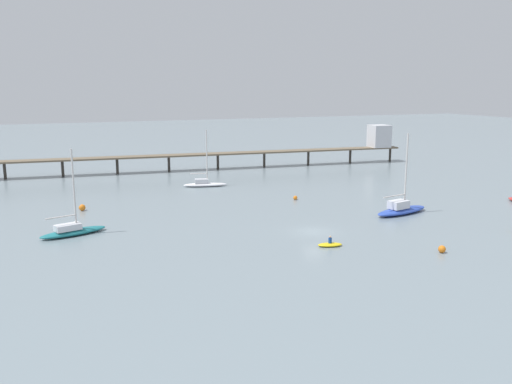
# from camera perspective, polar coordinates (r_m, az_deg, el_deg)

# --- Properties ---
(ground_plane) EXTENTS (400.00, 400.00, 0.00)m
(ground_plane) POSITION_cam_1_polar(r_m,az_deg,el_deg) (61.23, 6.17, -4.26)
(ground_plane) COLOR gray
(pier) EXTENTS (88.98, 11.84, 7.97)m
(pier) POSITION_cam_1_polar(r_m,az_deg,el_deg) (109.51, 2.51, 4.88)
(pier) COLOR brown
(pier) RESTS_ON ground_plane
(sailboat_white) EXTENTS (7.35, 3.39, 9.30)m
(sailboat_white) POSITION_cam_1_polar(r_m,az_deg,el_deg) (88.33, -5.51, 0.98)
(sailboat_white) COLOR white
(sailboat_white) RESTS_ON ground_plane
(sailboat_blue) EXTENTS (8.92, 4.06, 10.43)m
(sailboat_blue) POSITION_cam_1_polar(r_m,az_deg,el_deg) (71.61, 15.22, -1.71)
(sailboat_blue) COLOR #2D4CB7
(sailboat_blue) RESTS_ON ground_plane
(sailboat_teal) EXTENTS (7.70, 4.08, 9.63)m
(sailboat_teal) POSITION_cam_1_polar(r_m,az_deg,el_deg) (62.81, -19.00, -3.83)
(sailboat_teal) COLOR #1E727A
(sailboat_teal) RESTS_ON ground_plane
(dinghy_yellow) EXTENTS (2.77, 1.75, 1.14)m
(dinghy_yellow) POSITION_cam_1_polar(r_m,az_deg,el_deg) (56.06, 7.89, -5.54)
(dinghy_yellow) COLOR yellow
(dinghy_yellow) RESTS_ON ground_plane
(mooring_buoy_near) EXTENTS (0.86, 0.86, 0.86)m
(mooring_buoy_near) POSITION_cam_1_polar(r_m,az_deg,el_deg) (74.59, -18.05, -1.59)
(mooring_buoy_near) COLOR orange
(mooring_buoy_near) RESTS_ON ground_plane
(mooring_buoy_inner) EXTENTS (0.61, 0.61, 0.61)m
(mooring_buoy_inner) POSITION_cam_1_polar(r_m,az_deg,el_deg) (77.92, 4.21, -0.62)
(mooring_buoy_inner) COLOR orange
(mooring_buoy_inner) RESTS_ON ground_plane
(mooring_buoy_mid) EXTENTS (0.75, 0.75, 0.75)m
(mooring_buoy_mid) POSITION_cam_1_polar(r_m,az_deg,el_deg) (56.53, 19.22, -5.77)
(mooring_buoy_mid) COLOR orange
(mooring_buoy_mid) RESTS_ON ground_plane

